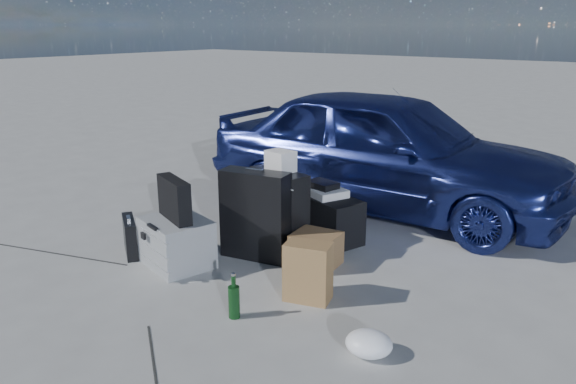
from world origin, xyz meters
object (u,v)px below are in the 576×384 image
object	(u,v)px
duffel_bag	(322,216)
cardboard_box	(316,249)
suitcase_right	(280,209)
briefcase	(130,236)
suitcase_left	(255,215)
green_bottle	(234,297)
pelican_case	(177,242)
car	(385,150)

from	to	relation	value
duffel_bag	cardboard_box	world-z (taller)	duffel_bag
suitcase_right	duffel_bag	bearing A→B (deg)	82.43
briefcase	suitcase_left	distance (m)	1.09
suitcase_left	green_bottle	distance (m)	1.04
duffel_bag	green_bottle	world-z (taller)	duffel_bag
cardboard_box	briefcase	bearing A→B (deg)	-150.70
pelican_case	suitcase_left	world-z (taller)	suitcase_left
suitcase_left	suitcase_right	xyz separation A→B (m)	(0.01, 0.31, -0.03)
car	cardboard_box	world-z (taller)	car
pelican_case	cardboard_box	size ratio (longest dim) A/B	1.49
suitcase_right	briefcase	bearing A→B (deg)	-121.84
duffel_bag	green_bottle	bearing A→B (deg)	-59.23
car	green_bottle	world-z (taller)	car
pelican_case	suitcase_right	world-z (taller)	suitcase_right
duffel_bag	car	bearing A→B (deg)	105.36
briefcase	green_bottle	distance (m)	1.46
car	green_bottle	xyz separation A→B (m)	(0.35, -2.67, -0.48)
duffel_bag	pelican_case	bearing A→B (deg)	-97.13
pelican_case	briefcase	bearing A→B (deg)	-155.98
pelican_case	green_bottle	size ratio (longest dim) A/B	1.76
suitcase_left	briefcase	bearing A→B (deg)	-158.68
suitcase_right	duffel_bag	world-z (taller)	suitcase_right
suitcase_left	green_bottle	world-z (taller)	suitcase_left
cardboard_box	duffel_bag	bearing A→B (deg)	119.94
pelican_case	suitcase_left	distance (m)	0.67
pelican_case	duffel_bag	world-z (taller)	duffel_bag
pelican_case	duffel_bag	size ratio (longest dim) A/B	0.67
duffel_bag	suitcase_right	bearing A→B (deg)	-93.29
car	pelican_case	distance (m)	2.44
suitcase_left	cardboard_box	xyz separation A→B (m)	(0.49, 0.18, -0.24)
briefcase	green_bottle	xyz separation A→B (m)	(1.44, -0.26, -0.00)
car	briefcase	distance (m)	2.69
suitcase_right	suitcase_left	bearing A→B (deg)	-78.79
cardboard_box	green_bottle	world-z (taller)	green_bottle
pelican_case	cardboard_box	distance (m)	1.12
suitcase_right	green_bottle	distance (m)	1.30
suitcase_left	suitcase_right	bearing A→B (deg)	75.66
suitcase_left	pelican_case	bearing A→B (deg)	-140.27
suitcase_left	duffel_bag	world-z (taller)	suitcase_left
suitcase_left	cardboard_box	world-z (taller)	suitcase_left
pelican_case	suitcase_left	size ratio (longest dim) A/B	0.72
pelican_case	cardboard_box	xyz separation A→B (m)	(0.88, 0.69, -0.06)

